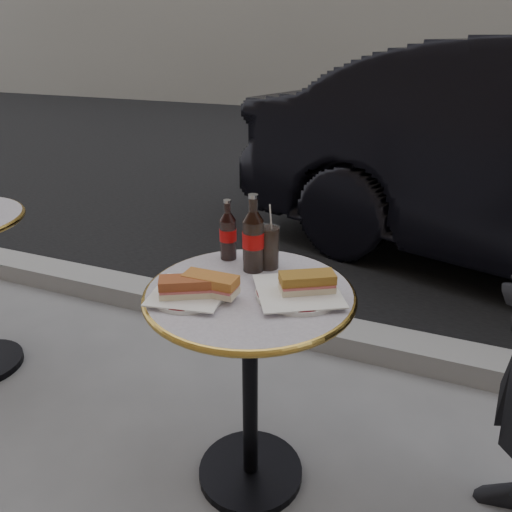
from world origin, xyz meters
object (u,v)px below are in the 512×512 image
at_px(bistro_table, 250,391).
at_px(cola_glass, 269,247).
at_px(cola_bottle_left, 228,230).
at_px(cola_bottle_right, 253,233).
at_px(plate_right, 298,293).
at_px(plate_left, 189,294).

height_order(bistro_table, cola_glass, cola_glass).
bearing_deg(cola_bottle_left, bistro_table, -49.90).
xyz_separation_m(bistro_table, cola_bottle_right, (-0.04, 0.13, 0.49)).
xyz_separation_m(plate_right, cola_bottle_left, (-0.29, 0.16, 0.09)).
xyz_separation_m(plate_left, cola_bottle_right, (0.10, 0.23, 0.12)).
bearing_deg(cola_bottle_left, cola_bottle_right, -24.91).
bearing_deg(cola_glass, cola_bottle_right, -135.29).
bearing_deg(plate_left, cola_bottle_right, 66.10).
bearing_deg(cola_bottle_left, cola_glass, -5.68).
bearing_deg(cola_glass, plate_right, -44.95).
bearing_deg(plate_right, cola_bottle_right, 149.28).
bearing_deg(cola_bottle_left, plate_left, -88.31).
xyz_separation_m(bistro_table, cola_glass, (-0.00, 0.17, 0.44)).
distance_m(cola_bottle_left, cola_glass, 0.15).
height_order(cola_bottle_right, cola_glass, cola_bottle_right).
distance_m(plate_left, cola_glass, 0.31).
bearing_deg(cola_bottle_left, plate_right, -28.60).
xyz_separation_m(plate_left, plate_right, (0.29, 0.12, 0.00)).
relative_size(bistro_table, cola_bottle_left, 3.61).
xyz_separation_m(plate_right, cola_glass, (-0.15, 0.15, 0.06)).
xyz_separation_m(cola_bottle_left, cola_glass, (0.15, -0.01, -0.03)).
bearing_deg(cola_glass, plate_left, -117.52).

